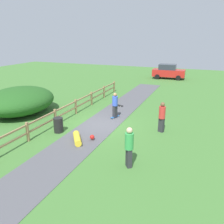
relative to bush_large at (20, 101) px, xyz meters
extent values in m
plane|color=#427533|center=(6.50, 0.14, -0.97)|extent=(60.00, 60.00, 0.00)
cube|color=#515156|center=(6.50, 0.14, -0.96)|extent=(2.40, 28.00, 0.02)
cube|color=#997A51|center=(3.90, -3.72, -0.42)|extent=(0.12, 0.12, 1.10)
cube|color=#997A51|center=(3.90, -1.15, -0.42)|extent=(0.12, 0.12, 1.10)
cube|color=#997A51|center=(3.90, 1.42, -0.42)|extent=(0.12, 0.12, 1.10)
cube|color=#997A51|center=(3.90, 3.99, -0.42)|extent=(0.12, 0.12, 1.10)
cube|color=#997A51|center=(3.90, 6.57, -0.42)|extent=(0.12, 0.12, 1.10)
cube|color=#997A51|center=(3.90, 9.14, -0.42)|extent=(0.12, 0.12, 1.10)
cube|color=#997A51|center=(3.90, 0.14, -0.47)|extent=(0.08, 18.00, 0.09)
cube|color=#997A51|center=(3.90, 0.14, -0.02)|extent=(0.08, 18.00, 0.09)
ellipsoid|color=#23561E|center=(0.00, 0.00, 0.00)|extent=(4.60, 5.52, 1.94)
cylinder|color=black|center=(4.70, -2.00, -0.52)|extent=(0.56, 0.56, 0.90)
cube|color=#265999|center=(6.91, 1.64, -0.88)|extent=(0.44, 0.82, 0.02)
cylinder|color=silver|center=(6.92, 1.92, -0.92)|extent=(0.05, 0.07, 0.06)
cylinder|color=silver|center=(7.07, 1.88, -0.92)|extent=(0.05, 0.07, 0.06)
cylinder|color=silver|center=(6.75, 1.39, -0.92)|extent=(0.05, 0.07, 0.06)
cylinder|color=silver|center=(6.89, 1.35, -0.92)|extent=(0.05, 0.07, 0.06)
cube|color=#2D2D33|center=(6.91, 1.64, -0.47)|extent=(0.29, 0.37, 0.80)
cylinder|color=blue|center=(6.91, 1.64, 0.26)|extent=(0.48, 0.48, 0.67)
sphere|color=#9E704C|center=(6.91, 1.64, 0.72)|extent=(0.24, 0.24, 0.24)
cylinder|color=yellow|center=(6.42, -2.79, -0.77)|extent=(1.10, 1.36, 0.36)
sphere|color=red|center=(7.10, -2.32, -0.77)|extent=(0.26, 0.26, 0.26)
cube|color=black|center=(6.15, 4.46, -0.88)|extent=(0.82, 0.48, 0.02)
cylinder|color=silver|center=(5.87, 4.50, -0.92)|extent=(0.07, 0.05, 0.06)
cylinder|color=silver|center=(5.92, 4.64, -0.92)|extent=(0.07, 0.05, 0.06)
cylinder|color=silver|center=(6.39, 4.29, -0.92)|extent=(0.07, 0.05, 0.06)
cylinder|color=silver|center=(6.44, 4.43, -0.92)|extent=(0.07, 0.05, 0.06)
cube|color=#2D2D33|center=(9.82, -4.17, -0.54)|extent=(0.35, 0.38, 0.87)
cylinder|color=green|center=(9.82, -4.17, 0.27)|extent=(0.53, 0.53, 0.73)
sphere|color=beige|center=(9.82, -4.17, 0.76)|extent=(0.26, 0.26, 0.26)
cube|color=#2D2D33|center=(10.39, 0.34, -0.54)|extent=(0.37, 0.31, 0.87)
cylinder|color=red|center=(10.39, 0.34, 0.26)|extent=(0.50, 0.50, 0.72)
sphere|color=brown|center=(10.39, 0.34, 0.75)|extent=(0.26, 0.26, 0.26)
cube|color=red|center=(7.82, 19.06, -0.20)|extent=(4.26, 1.86, 0.90)
cube|color=#2D333D|center=(7.62, 19.05, 0.60)|extent=(2.26, 1.64, 0.70)
cylinder|color=black|center=(9.13, 19.99, -0.65)|extent=(0.65, 0.26, 0.64)
cylinder|color=black|center=(9.20, 18.23, -0.65)|extent=(0.65, 0.26, 0.64)
cylinder|color=black|center=(6.44, 19.89, -0.65)|extent=(0.65, 0.26, 0.64)
cylinder|color=black|center=(6.50, 18.13, -0.65)|extent=(0.65, 0.26, 0.64)
camera|label=1|loc=(12.57, -12.93, 4.56)|focal=37.71mm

